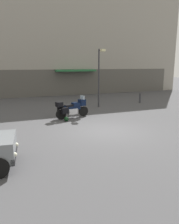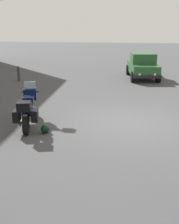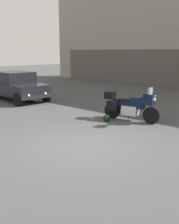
% 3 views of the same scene
% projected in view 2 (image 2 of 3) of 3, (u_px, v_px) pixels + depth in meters
% --- Properties ---
extents(ground_plane, '(80.00, 80.00, 0.00)m').
position_uv_depth(ground_plane, '(128.00, 122.00, 9.51)').
color(ground_plane, '#424244').
extents(motorcycle, '(2.24, 1.00, 1.36)m').
position_uv_depth(motorcycle, '(28.00, 108.00, 9.04)').
color(motorcycle, black).
rests_on(motorcycle, ground).
extents(helmet, '(0.28, 0.28, 0.28)m').
position_uv_depth(helmet, '(45.00, 129.00, 8.56)').
color(helmet, black).
rests_on(helmet, ground).
extents(car_compact_side, '(3.59, 2.03, 1.56)m').
position_uv_depth(car_compact_side, '(143.00, 66.00, 16.86)').
color(car_compact_side, '#235128').
rests_on(car_compact_side, ground).
extents(bollard_curbside, '(0.16, 0.16, 0.88)m').
position_uv_depth(bollard_curbside, '(19.00, 73.00, 16.23)').
color(bollard_curbside, '#333338').
rests_on(bollard_curbside, ground).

